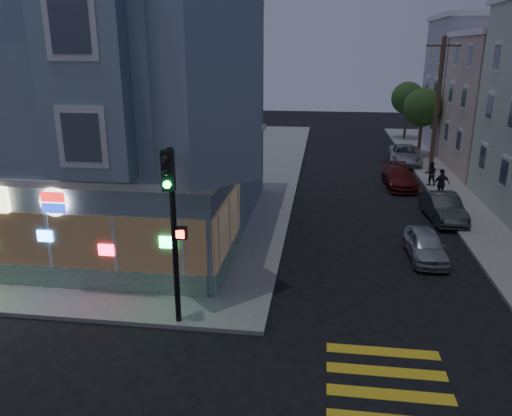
% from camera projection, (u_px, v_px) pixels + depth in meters
% --- Properties ---
extents(ground, '(120.00, 120.00, 0.00)m').
position_uv_depth(ground, '(147.00, 368.00, 13.68)').
color(ground, black).
rests_on(ground, ground).
extents(sidewalk_nw, '(33.00, 42.00, 0.15)m').
position_uv_depth(sidewalk_nw, '(78.00, 165.00, 37.11)').
color(sidewalk_nw, gray).
rests_on(sidewalk_nw, ground).
extents(corner_building, '(14.60, 14.60, 11.40)m').
position_uv_depth(corner_building, '(95.00, 106.00, 23.05)').
color(corner_building, gray).
rests_on(corner_building, sidewalk_nw).
extents(row_house_d, '(12.00, 8.60, 10.50)m').
position_uv_depth(row_house_d, '(506.00, 86.00, 41.60)').
color(row_house_d, '#ADA9BA').
rests_on(row_house_d, sidewalk_ne).
extents(utility_pole, '(2.20, 0.30, 9.00)m').
position_uv_depth(utility_pole, '(437.00, 104.00, 33.32)').
color(utility_pole, '#4C3826').
rests_on(utility_pole, sidewalk_ne).
extents(street_tree_near, '(3.00, 3.00, 5.30)m').
position_uv_depth(street_tree_near, '(423.00, 108.00, 39.22)').
color(street_tree_near, '#4C3826').
rests_on(street_tree_near, sidewalk_ne).
extents(street_tree_far, '(3.00, 3.00, 5.30)m').
position_uv_depth(street_tree_far, '(408.00, 98.00, 46.77)').
color(street_tree_far, '#4C3826').
rests_on(street_tree_far, sidewalk_ne).
extents(pedestrian_a, '(0.77, 0.63, 1.50)m').
position_uv_depth(pedestrian_a, '(431.00, 173.00, 31.24)').
color(pedestrian_a, '#222127').
rests_on(pedestrian_a, sidewalk_ne).
extents(pedestrian_b, '(1.10, 0.74, 1.74)m').
position_uv_depth(pedestrian_b, '(441.00, 184.00, 28.34)').
color(pedestrian_b, '#26222A').
rests_on(pedestrian_b, sidewalk_ne).
extents(parked_car_a, '(1.49, 3.53, 1.19)m').
position_uv_depth(parked_car_a, '(425.00, 245.00, 20.62)').
color(parked_car_a, '#AEB2B6').
rests_on(parked_car_a, ground).
extents(parked_car_b, '(1.80, 4.24, 1.36)m').
position_uv_depth(parked_car_b, '(443.00, 207.00, 25.27)').
color(parked_car_b, '#373A3C').
rests_on(parked_car_b, ground).
extents(parked_car_c, '(1.94, 4.41, 1.26)m').
position_uv_depth(parked_car_c, '(399.00, 178.00, 31.33)').
color(parked_car_c, maroon).
rests_on(parked_car_c, ground).
extents(parked_car_d, '(2.76, 5.24, 1.40)m').
position_uv_depth(parked_car_d, '(405.00, 155.00, 37.64)').
color(parked_car_d, '#AAAEB5').
rests_on(parked_car_d, ground).
extents(traffic_signal, '(0.66, 0.62, 5.53)m').
position_uv_depth(traffic_signal, '(172.00, 209.00, 14.50)').
color(traffic_signal, black).
rests_on(traffic_signal, sidewalk_nw).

